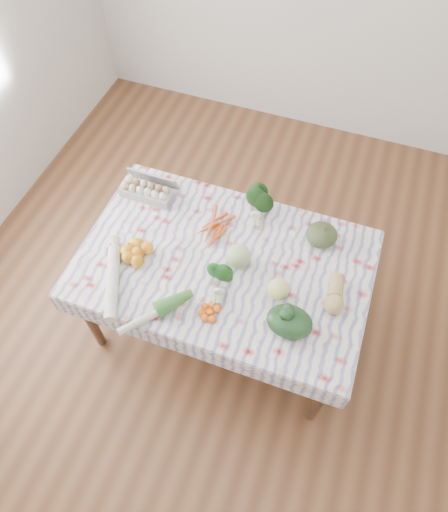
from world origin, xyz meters
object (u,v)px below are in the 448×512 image
Objects in this scene: egg_carton at (146,192)px; cabbage at (239,256)px; kabocha_squash at (322,235)px; butternut_squash at (335,294)px; grapefruit at (278,289)px; dining_table at (224,269)px.

cabbage is (0.70, -0.28, 0.03)m from egg_carton.
kabocha_squash is (1.11, 0.03, 0.01)m from egg_carton.
kabocha_squash reaches higher than butternut_squash.
butternut_squash reaches higher than egg_carton.
butternut_squash is at bearing -13.88° from egg_carton.
grapefruit reaches higher than butternut_squash.
grapefruit is at bearing -24.55° from cabbage.
butternut_squash is (0.64, -0.02, 0.14)m from dining_table.
dining_table is 6.88× the size of butternut_squash.
butternut_squash is at bearing -4.19° from cabbage.
cabbage is (0.08, 0.02, 0.15)m from dining_table.
kabocha_squash is 1.49× the size of grapefruit.
dining_table is 0.17m from cabbage.
grapefruit reaches higher than dining_table.
kabocha_squash is at bearing 37.72° from cabbage.
cabbage reaches higher than egg_carton.
grapefruit is (0.35, -0.10, 0.14)m from dining_table.
dining_table is at bearing -25.19° from egg_carton.
dining_table is at bearing 171.39° from butternut_squash.
butternut_squash is (0.16, -0.35, -0.01)m from kabocha_squash.
dining_table is 0.70m from egg_carton.
grapefruit is at bearing -171.14° from butternut_squash.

